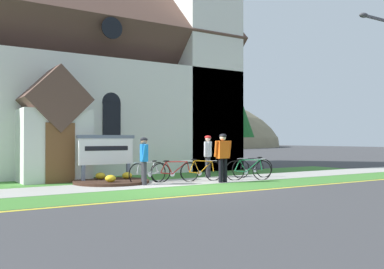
{
  "coord_description": "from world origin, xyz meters",
  "views": [
    {
      "loc": [
        -6.81,
        -11.14,
        1.52
      ],
      "look_at": [
        1.95,
        2.64,
        1.71
      ],
      "focal_mm": 39.53,
      "sensor_mm": 36.0,
      "label": 1
    }
  ],
  "objects_px": {
    "bicycle_silver": "(202,171)",
    "roadside_conifer": "(215,81)",
    "bicycle_green": "(148,172)",
    "bicycle_white": "(248,170)",
    "cyclist_in_orange_jersey": "(223,154)",
    "cyclist_in_blue_jersey": "(144,157)",
    "church_sign": "(106,151)",
    "cyclist_in_red_jersey": "(208,153)",
    "bicycle_red": "(253,168)",
    "bicycle_black": "(175,172)"
  },
  "relations": [
    {
      "from": "church_sign",
      "to": "bicycle_silver",
      "type": "bearing_deg",
      "value": -26.97
    },
    {
      "from": "church_sign",
      "to": "bicycle_white",
      "type": "bearing_deg",
      "value": -24.92
    },
    {
      "from": "church_sign",
      "to": "bicycle_black",
      "type": "xyz_separation_m",
      "value": [
        2.08,
        -1.29,
        -0.74
      ]
    },
    {
      "from": "church_sign",
      "to": "cyclist_in_orange_jersey",
      "type": "distance_m",
      "value": 4.15
    },
    {
      "from": "cyclist_in_red_jersey",
      "to": "roadside_conifer",
      "type": "height_order",
      "value": "roadside_conifer"
    },
    {
      "from": "church_sign",
      "to": "cyclist_in_orange_jersey",
      "type": "bearing_deg",
      "value": -35.67
    },
    {
      "from": "church_sign",
      "to": "bicycle_green",
      "type": "distance_m",
      "value": 1.75
    },
    {
      "from": "roadside_conifer",
      "to": "bicycle_silver",
      "type": "bearing_deg",
      "value": -129.16
    },
    {
      "from": "cyclist_in_orange_jersey",
      "to": "cyclist_in_red_jersey",
      "type": "relative_size",
      "value": 1.03
    },
    {
      "from": "bicycle_silver",
      "to": "roadside_conifer",
      "type": "distance_m",
      "value": 8.7
    },
    {
      "from": "cyclist_in_orange_jersey",
      "to": "cyclist_in_red_jersey",
      "type": "xyz_separation_m",
      "value": [
        0.66,
        1.89,
        -0.03
      ]
    },
    {
      "from": "bicycle_white",
      "to": "cyclist_in_orange_jersey",
      "type": "relative_size",
      "value": 1.0
    },
    {
      "from": "roadside_conifer",
      "to": "bicycle_red",
      "type": "bearing_deg",
      "value": -111.73
    },
    {
      "from": "bicycle_white",
      "to": "bicycle_black",
      "type": "relative_size",
      "value": 1.0
    },
    {
      "from": "bicycle_green",
      "to": "bicycle_red",
      "type": "distance_m",
      "value": 4.45
    },
    {
      "from": "bicycle_green",
      "to": "roadside_conifer",
      "type": "distance_m",
      "value": 9.72
    },
    {
      "from": "bicycle_red",
      "to": "cyclist_in_orange_jersey",
      "type": "height_order",
      "value": "cyclist_in_orange_jersey"
    },
    {
      "from": "cyclist_in_blue_jersey",
      "to": "roadside_conifer",
      "type": "relative_size",
      "value": 0.21
    },
    {
      "from": "cyclist_in_blue_jersey",
      "to": "roadside_conifer",
      "type": "distance_m",
      "value": 10.03
    },
    {
      "from": "bicycle_green",
      "to": "bicycle_black",
      "type": "distance_m",
      "value": 1.02
    },
    {
      "from": "bicycle_red",
      "to": "roadside_conifer",
      "type": "xyz_separation_m",
      "value": [
        2.33,
        5.84,
        4.29
      ]
    },
    {
      "from": "bicycle_silver",
      "to": "bicycle_green",
      "type": "bearing_deg",
      "value": 169.38
    },
    {
      "from": "bicycle_red",
      "to": "bicycle_green",
      "type": "bearing_deg",
      "value": 175.56
    },
    {
      "from": "bicycle_silver",
      "to": "cyclist_in_blue_jersey",
      "type": "distance_m",
      "value": 2.43
    },
    {
      "from": "cyclist_in_blue_jersey",
      "to": "bicycle_white",
      "type": "bearing_deg",
      "value": -7.75
    },
    {
      "from": "cyclist_in_red_jersey",
      "to": "cyclist_in_blue_jersey",
      "type": "bearing_deg",
      "value": -161.63
    },
    {
      "from": "bicycle_black",
      "to": "cyclist_in_red_jersey",
      "type": "height_order",
      "value": "cyclist_in_red_jersey"
    },
    {
      "from": "bicycle_silver",
      "to": "cyclist_in_orange_jersey",
      "type": "height_order",
      "value": "cyclist_in_orange_jersey"
    },
    {
      "from": "church_sign",
      "to": "bicycle_green",
      "type": "bearing_deg",
      "value": -47.95
    },
    {
      "from": "roadside_conifer",
      "to": "bicycle_green",
      "type": "bearing_deg",
      "value": -140.92
    },
    {
      "from": "bicycle_green",
      "to": "cyclist_in_red_jersey",
      "type": "bearing_deg",
      "value": 12.33
    },
    {
      "from": "cyclist_in_orange_jersey",
      "to": "cyclist_in_blue_jersey",
      "type": "distance_m",
      "value": 2.8
    },
    {
      "from": "bicycle_red",
      "to": "cyclist_in_orange_jersey",
      "type": "xyz_separation_m",
      "value": [
        -2.13,
        -0.89,
        0.63
      ]
    },
    {
      "from": "bicycle_white",
      "to": "bicycle_black",
      "type": "bearing_deg",
      "value": 161.18
    },
    {
      "from": "bicycle_black",
      "to": "roadside_conifer",
      "type": "bearing_deg",
      "value": 44.28
    },
    {
      "from": "cyclist_in_orange_jersey",
      "to": "cyclist_in_blue_jersey",
      "type": "relative_size",
      "value": 1.08
    },
    {
      "from": "bicycle_red",
      "to": "cyclist_in_blue_jersey",
      "type": "height_order",
      "value": "cyclist_in_blue_jersey"
    },
    {
      "from": "cyclist_in_blue_jersey",
      "to": "roadside_conifer",
      "type": "bearing_deg",
      "value": 39.82
    },
    {
      "from": "cyclist_in_orange_jersey",
      "to": "church_sign",
      "type": "bearing_deg",
      "value": 144.33
    },
    {
      "from": "bicycle_green",
      "to": "cyclist_in_blue_jersey",
      "type": "bearing_deg",
      "value": -129.45
    },
    {
      "from": "bicycle_red",
      "to": "bicycle_silver",
      "type": "bearing_deg",
      "value": -179.34
    },
    {
      "from": "bicycle_white",
      "to": "cyclist_in_orange_jersey",
      "type": "height_order",
      "value": "cyclist_in_orange_jersey"
    },
    {
      "from": "cyclist_in_orange_jersey",
      "to": "cyclist_in_red_jersey",
      "type": "bearing_deg",
      "value": 70.62
    },
    {
      "from": "cyclist_in_blue_jersey",
      "to": "cyclist_in_red_jersey",
      "type": "distance_m",
      "value": 3.53
    },
    {
      "from": "bicycle_silver",
      "to": "bicycle_black",
      "type": "xyz_separation_m",
      "value": [
        -0.97,
        0.26,
        -0.01
      ]
    },
    {
      "from": "bicycle_white",
      "to": "roadside_conifer",
      "type": "bearing_deg",
      "value": 64.44
    },
    {
      "from": "church_sign",
      "to": "bicycle_red",
      "type": "bearing_deg",
      "value": -15.48
    },
    {
      "from": "cyclist_in_blue_jersey",
      "to": "cyclist_in_orange_jersey",
      "type": "bearing_deg",
      "value": -16.1
    },
    {
      "from": "bicycle_silver",
      "to": "roadside_conifer",
      "type": "xyz_separation_m",
      "value": [
        4.78,
        5.87,
        4.3
      ]
    },
    {
      "from": "bicycle_green",
      "to": "bicycle_black",
      "type": "height_order",
      "value": "bicycle_green"
    }
  ]
}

